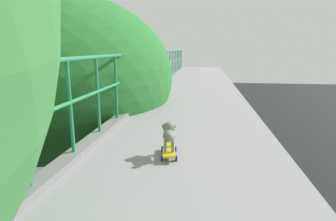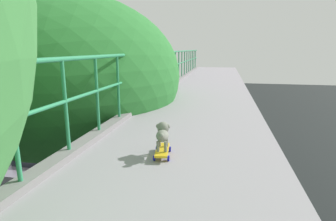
{
  "view_description": "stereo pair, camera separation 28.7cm",
  "coord_description": "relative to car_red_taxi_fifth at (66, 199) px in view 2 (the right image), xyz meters",
  "views": [
    {
      "loc": [
        1.25,
        -0.39,
        7.28
      ],
      "look_at": [
        0.68,
        3.86,
        6.3
      ],
      "focal_mm": 29.22,
      "sensor_mm": 36.0,
      "label": 1
    },
    {
      "loc": [
        1.53,
        -0.35,
        7.28
      ],
      "look_at": [
        0.68,
        3.86,
        6.3
      ],
      "focal_mm": 29.22,
      "sensor_mm": 36.0,
      "label": 2
    }
  ],
  "objects": [
    {
      "name": "car_grey_sixth",
      "position": [
        -3.66,
        2.96,
        0.1
      ],
      "size": [
        1.92,
        4.28,
        1.43
      ],
      "color": "slate",
      "rests_on": "ground"
    },
    {
      "name": "roadside_tree_mid",
      "position": [
        2.74,
        -3.58,
        5.91
      ],
      "size": [
        5.9,
        5.9,
        8.66
      ],
      "color": "brown",
      "rests_on": "ground"
    },
    {
      "name": "small_dog",
      "position": [
        6.07,
        -6.98,
        5.68
      ],
      "size": [
        0.19,
        0.38,
        0.31
      ],
      "color": "slate",
      "rests_on": "toy_skateboard"
    },
    {
      "name": "toy_skateboard",
      "position": [
        6.07,
        -7.03,
        5.47
      ],
      "size": [
        0.24,
        0.47,
        0.09
      ],
      "color": "gold",
      "rests_on": "overpass_deck"
    },
    {
      "name": "city_bus",
      "position": [
        -3.71,
        18.29,
        1.2
      ],
      "size": [
        2.72,
        11.25,
        3.18
      ],
      "color": "red",
      "rests_on": "ground"
    },
    {
      "name": "car_red_taxi_fifth",
      "position": [
        0.0,
        0.0,
        0.0
      ],
      "size": [
        1.76,
        3.99,
        1.42
      ],
      "color": "red",
      "rests_on": "ground"
    }
  ]
}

